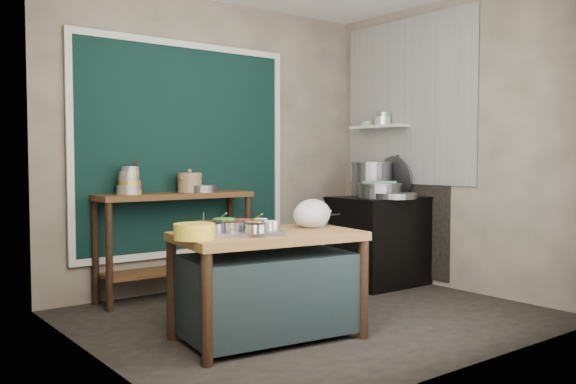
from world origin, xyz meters
TOP-DOWN VIEW (x-y plane):
  - floor at (0.00, 0.00)m, footprint 3.50×3.00m
  - back_wall at (0.00, 1.51)m, footprint 3.50×0.02m
  - left_wall at (-1.76, 0.00)m, footprint 0.02×3.00m
  - right_wall at (1.76, 0.00)m, footprint 0.02×3.00m
  - curtain_panel at (-0.35, 1.47)m, footprint 2.10×0.02m
  - curtain_frame at (-0.35, 1.46)m, footprint 2.22×0.03m
  - tile_panel at (1.74, 0.55)m, footprint 0.02×1.70m
  - soot_patch at (1.74, 0.65)m, footprint 0.01×1.30m
  - wall_shelf at (1.63, 0.85)m, footprint 0.22×0.70m
  - prep_table at (-0.65, -0.30)m, footprint 1.33×0.88m
  - back_counter at (-0.55, 1.28)m, footprint 1.45×0.40m
  - stove_block at (1.35, 0.55)m, footprint 0.90×0.68m
  - stove_top at (1.35, 0.55)m, footprint 0.92×0.69m
  - condiment_tray at (-0.87, -0.27)m, footprint 0.66×0.58m
  - condiment_bowls at (-0.89, -0.25)m, footprint 0.61×0.48m
  - yellow_basin at (-1.25, -0.34)m, footprint 0.29×0.29m
  - saucepan at (-0.14, -0.19)m, footprint 0.23×0.23m
  - plastic_bag_a at (-0.24, -0.29)m, footprint 0.36×0.33m
  - plastic_bag_b at (-0.26, -0.26)m, footprint 0.26×0.23m
  - bowl_stack at (-0.98, 1.29)m, footprint 0.22×0.22m
  - utensil_cup at (-0.93, 1.30)m, footprint 0.15×0.15m
  - ceramic_crock at (-0.40, 1.29)m, footprint 0.31×0.31m
  - wide_bowl at (-0.30, 1.23)m, footprint 0.29×0.29m
  - stock_pot at (1.43, 0.76)m, footprint 0.53×0.53m
  - pot_lid at (1.65, 0.62)m, footprint 0.13×0.43m
  - steamer at (1.22, 0.44)m, footprint 0.55×0.55m
  - green_cloth at (1.22, 0.44)m, footprint 0.28×0.22m
  - shallow_pan at (1.24, 0.26)m, footprint 0.44×0.44m
  - shelf_bowl_stack at (1.63, 0.80)m, footprint 0.17×0.17m
  - shelf_bowl_green at (1.63, 1.03)m, footprint 0.19×0.19m

SIDE VIEW (x-z plane):
  - floor at x=0.00m, z-range -0.02..0.00m
  - prep_table at x=-0.65m, z-range 0.00..0.75m
  - stove_block at x=1.35m, z-range 0.00..0.85m
  - back_counter at x=-0.55m, z-range 0.00..0.95m
  - soot_patch at x=1.74m, z-range 0.05..1.35m
  - condiment_tray at x=-0.87m, z-range 0.75..0.77m
  - yellow_basin at x=-1.25m, z-range 0.75..0.85m
  - condiment_bowls at x=-0.89m, z-range 0.77..0.84m
  - saucepan at x=-0.14m, z-range 0.75..0.87m
  - plastic_bag_b at x=-0.26m, z-range 0.75..0.93m
  - plastic_bag_a at x=-0.24m, z-range 0.75..0.96m
  - stove_top at x=1.35m, z-range 0.85..0.88m
  - shallow_pan at x=1.24m, z-range 0.88..0.93m
  - steamer at x=1.22m, z-range 0.88..1.02m
  - wide_bowl at x=-0.30m, z-range 0.95..1.02m
  - utensil_cup at x=-0.93m, z-range 0.95..1.04m
  - ceramic_crock at x=-0.40m, z-range 0.95..1.11m
  - green_cloth at x=1.22m, z-range 1.02..1.04m
  - stock_pot at x=1.43m, z-range 0.88..1.23m
  - bowl_stack at x=-0.98m, z-range 0.93..1.18m
  - pot_lid at x=1.65m, z-range 0.88..1.29m
  - curtain_panel at x=-0.35m, z-range 0.40..2.30m
  - curtain_frame at x=-0.35m, z-range 0.34..2.36m
  - back_wall at x=0.00m, z-range 0.00..2.80m
  - left_wall at x=-1.76m, z-range 0.00..2.80m
  - right_wall at x=1.76m, z-range 0.00..2.80m
  - wall_shelf at x=1.63m, z-range 1.59..1.61m
  - shelf_bowl_green at x=1.63m, z-range 1.61..1.67m
  - shelf_bowl_stack at x=1.63m, z-range 1.61..1.74m
  - tile_panel at x=1.74m, z-range 1.00..2.70m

